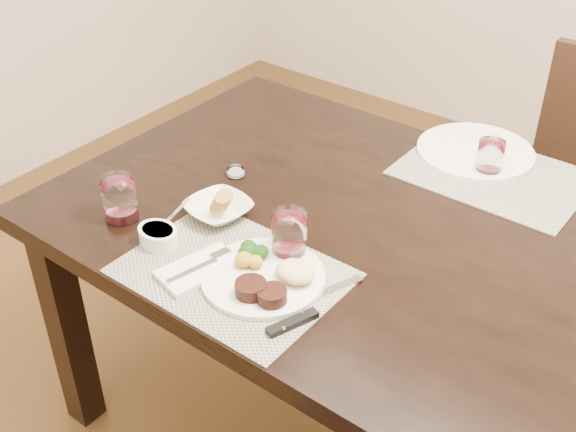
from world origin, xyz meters
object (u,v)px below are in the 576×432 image
Objects in this scene: wine_glass_near at (289,236)px; far_plate at (475,151)px; dinner_plate at (267,277)px; steak_knife at (302,314)px; cracker_bowl at (219,209)px.

far_plate is at bearing 79.03° from wine_glass_near.
steak_knife is (0.12, -0.04, -0.01)m from dinner_plate.
cracker_bowl is 1.59× the size of wine_glass_near.
steak_knife and far_plate have the same top height.
wine_glass_near reaches higher than cracker_bowl.
dinner_plate is 0.77m from far_plate.
dinner_plate is 0.11m from wine_glass_near.
wine_glass_near reaches higher than steak_knife.
dinner_plate is 0.84× the size of far_plate.
dinner_plate is at bearing -97.90° from far_plate.
far_plate is at bearing 61.97° from dinner_plate.
far_plate is (0.35, 0.65, -0.01)m from cracker_bowl.
steak_knife is 0.81m from far_plate.
dinner_plate is 1.00× the size of steak_knife.
wine_glass_near is 0.67m from far_plate.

